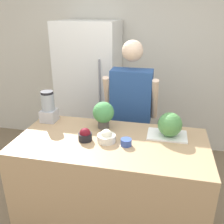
{
  "coord_description": "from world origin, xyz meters",
  "views": [
    {
      "loc": [
        0.42,
        -1.45,
        2.0
      ],
      "look_at": [
        0.0,
        0.45,
        1.2
      ],
      "focal_mm": 40.0,
      "sensor_mm": 36.0,
      "label": 1
    }
  ],
  "objects_px": {
    "bowl_cherries": "(85,135)",
    "potted_plant": "(103,113)",
    "bowl_cream": "(106,137)",
    "refrigerator": "(90,91)",
    "blender": "(48,108)",
    "person": "(131,116)",
    "watermelon": "(170,125)",
    "bowl_small_blue": "(126,142)"
  },
  "relations": [
    {
      "from": "bowl_cream",
      "to": "bowl_small_blue",
      "type": "relative_size",
      "value": 1.72
    },
    {
      "from": "watermelon",
      "to": "potted_plant",
      "type": "bearing_deg",
      "value": 174.66
    },
    {
      "from": "refrigerator",
      "to": "bowl_cream",
      "type": "xyz_separation_m",
      "value": [
        0.57,
        -1.38,
        0.05
      ]
    },
    {
      "from": "refrigerator",
      "to": "blender",
      "type": "xyz_separation_m",
      "value": [
        -0.1,
        -1.09,
        0.15
      ]
    },
    {
      "from": "refrigerator",
      "to": "bowl_small_blue",
      "type": "height_order",
      "value": "refrigerator"
    },
    {
      "from": "watermelon",
      "to": "bowl_cherries",
      "type": "xyz_separation_m",
      "value": [
        -0.71,
        -0.22,
        -0.07
      ]
    },
    {
      "from": "person",
      "to": "bowl_small_blue",
      "type": "relative_size",
      "value": 18.68
    },
    {
      "from": "person",
      "to": "bowl_cherries",
      "type": "relative_size",
      "value": 14.43
    },
    {
      "from": "person",
      "to": "bowl_cream",
      "type": "xyz_separation_m",
      "value": [
        -0.1,
        -0.77,
        0.11
      ]
    },
    {
      "from": "watermelon",
      "to": "bowl_small_blue",
      "type": "distance_m",
      "value": 0.43
    },
    {
      "from": "person",
      "to": "watermelon",
      "type": "relative_size",
      "value": 8.04
    },
    {
      "from": "potted_plant",
      "to": "bowl_cherries",
      "type": "bearing_deg",
      "value": -108.47
    },
    {
      "from": "potted_plant",
      "to": "person",
      "type": "bearing_deg",
      "value": 69.51
    },
    {
      "from": "bowl_cherries",
      "to": "blender",
      "type": "xyz_separation_m",
      "value": [
        -0.48,
        0.31,
        0.1
      ]
    },
    {
      "from": "blender",
      "to": "bowl_cherries",
      "type": "bearing_deg",
      "value": -32.89
    },
    {
      "from": "bowl_cream",
      "to": "bowl_small_blue",
      "type": "height_order",
      "value": "bowl_cream"
    },
    {
      "from": "bowl_small_blue",
      "to": "blender",
      "type": "height_order",
      "value": "blender"
    },
    {
      "from": "bowl_cream",
      "to": "watermelon",
      "type": "bearing_deg",
      "value": 21.25
    },
    {
      "from": "refrigerator",
      "to": "bowl_cherries",
      "type": "bearing_deg",
      "value": -74.62
    },
    {
      "from": "blender",
      "to": "person",
      "type": "bearing_deg",
      "value": 31.76
    },
    {
      "from": "bowl_cherries",
      "to": "blender",
      "type": "relative_size",
      "value": 0.38
    },
    {
      "from": "bowl_small_blue",
      "to": "blender",
      "type": "bearing_deg",
      "value": 159.04
    },
    {
      "from": "person",
      "to": "watermelon",
      "type": "height_order",
      "value": "person"
    },
    {
      "from": "blender",
      "to": "bowl_small_blue",
      "type": "bearing_deg",
      "value": -20.96
    },
    {
      "from": "potted_plant",
      "to": "bowl_cream",
      "type": "bearing_deg",
      "value": -70.84
    },
    {
      "from": "watermelon",
      "to": "person",
      "type": "bearing_deg",
      "value": 127.07
    },
    {
      "from": "refrigerator",
      "to": "bowl_cherries",
      "type": "xyz_separation_m",
      "value": [
        0.39,
        -1.4,
        0.06
      ]
    },
    {
      "from": "watermelon",
      "to": "blender",
      "type": "xyz_separation_m",
      "value": [
        -1.19,
        0.09,
        0.02
      ]
    },
    {
      "from": "bowl_cherries",
      "to": "potted_plant",
      "type": "xyz_separation_m",
      "value": [
        0.09,
        0.28,
        0.1
      ]
    },
    {
      "from": "bowl_cherries",
      "to": "potted_plant",
      "type": "distance_m",
      "value": 0.31
    },
    {
      "from": "bowl_small_blue",
      "to": "potted_plant",
      "type": "bearing_deg",
      "value": 132.64
    },
    {
      "from": "person",
      "to": "bowl_cherries",
      "type": "xyz_separation_m",
      "value": [
        -0.28,
        -0.79,
        0.12
      ]
    },
    {
      "from": "refrigerator",
      "to": "bowl_cream",
      "type": "bearing_deg",
      "value": -67.6
    },
    {
      "from": "refrigerator",
      "to": "bowl_cherries",
      "type": "relative_size",
      "value": 15.77
    },
    {
      "from": "bowl_cream",
      "to": "blender",
      "type": "relative_size",
      "value": 0.5
    },
    {
      "from": "watermelon",
      "to": "bowl_cherries",
      "type": "relative_size",
      "value": 1.8
    },
    {
      "from": "person",
      "to": "bowl_cream",
      "type": "relative_size",
      "value": 10.84
    },
    {
      "from": "bowl_small_blue",
      "to": "potted_plant",
      "type": "relative_size",
      "value": 0.35
    },
    {
      "from": "refrigerator",
      "to": "bowl_cherries",
      "type": "height_order",
      "value": "refrigerator"
    },
    {
      "from": "bowl_cream",
      "to": "bowl_small_blue",
      "type": "bearing_deg",
      "value": -9.29
    },
    {
      "from": "person",
      "to": "bowl_cherries",
      "type": "bearing_deg",
      "value": -109.78
    },
    {
      "from": "refrigerator",
      "to": "watermelon",
      "type": "height_order",
      "value": "refrigerator"
    }
  ]
}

